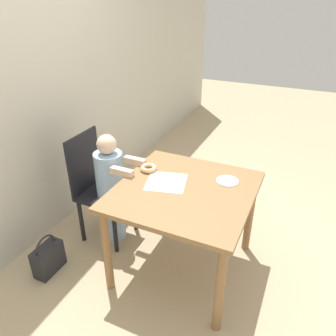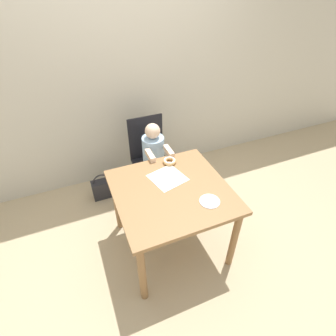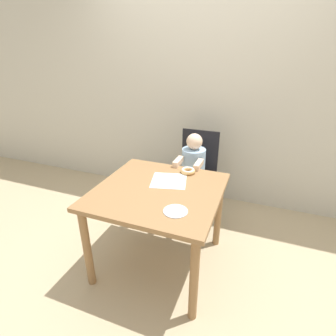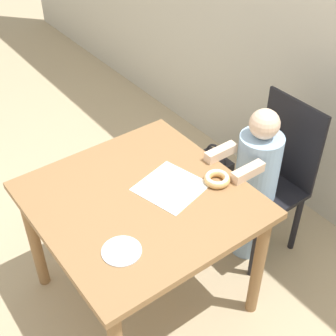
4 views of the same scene
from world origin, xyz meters
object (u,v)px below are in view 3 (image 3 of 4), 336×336
at_px(child_figure, 193,180).
at_px(handbag, 152,190).
at_px(donut, 188,171).
at_px(chair, 196,176).

height_order(child_figure, handbag, child_figure).
relative_size(donut, handbag, 0.38).
xyz_separation_m(child_figure, donut, (0.04, -0.33, 0.25)).
distance_m(donut, handbag, 1.03).
distance_m(child_figure, handbag, 0.71).
bearing_deg(handbag, donut, -43.29).
bearing_deg(donut, handbag, 136.71).
xyz_separation_m(chair, handbag, (-0.56, 0.11, -0.35)).
xyz_separation_m(chair, child_figure, (-0.00, -0.12, 0.02)).
bearing_deg(handbag, child_figure, -23.06).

